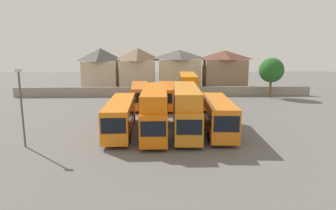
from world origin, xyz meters
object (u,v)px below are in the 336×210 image
object	(u,v)px
bus_7	(188,88)
bus_2	(155,108)
bus_6	(165,94)
tree_left_of_lot	(271,70)
bus_5	(140,94)
house_terrace_left	(101,69)
bus_3	(186,107)
bus_1	(121,115)
house_terrace_right	(179,70)
bus_4	(218,114)
lamp_post_lot_edge	(21,104)
house_terrace_centre	(138,69)
house_terrace_far_right	(224,70)

from	to	relation	value
bus_7	bus_2	bearing A→B (deg)	-15.14
bus_6	tree_left_of_lot	xyz separation A→B (m)	(19.57, 7.94, 3.10)
bus_6	bus_5	bearing A→B (deg)	-86.11
house_terrace_left	tree_left_of_lot	xyz separation A→B (m)	(32.98, -10.90, 0.38)
bus_3	house_terrace_left	size ratio (longest dim) A/B	1.32
bus_1	house_terrace_left	bearing A→B (deg)	-167.13
house_terrace_left	house_terrace_right	distance (m)	16.81
bus_2	bus_4	world-z (taller)	bus_2
bus_1	house_terrace_right	distance (m)	33.53
lamp_post_lot_edge	bus_6	bearing A→B (deg)	55.02
house_terrace_left	tree_left_of_lot	distance (m)	34.74
bus_4	tree_left_of_lot	xyz separation A→B (m)	(14.46, 22.77, 3.01)
bus_1	lamp_post_lot_edge	distance (m)	9.42
bus_7	lamp_post_lot_edge	distance (m)	25.36
bus_7	house_terrace_left	world-z (taller)	house_terrace_left
bus_4	tree_left_of_lot	distance (m)	27.14
bus_3	house_terrace_left	world-z (taller)	house_terrace_left
bus_4	house_terrace_left	xyz separation A→B (m)	(-18.52, 33.67, 2.63)
house_terrace_centre	bus_4	bearing A→B (deg)	-72.48
house_terrace_right	house_terrace_far_right	world-z (taller)	house_terrace_right
house_terrace_far_right	bus_2	bearing A→B (deg)	-114.17
bus_2	bus_1	bearing A→B (deg)	-97.18
bus_4	house_terrace_centre	distance (m)	34.86
bus_6	house_terrace_centre	size ratio (longest dim) A/B	1.32
bus_2	house_terrace_left	distance (m)	35.86
bus_3	lamp_post_lot_edge	bearing A→B (deg)	-71.55
bus_5	bus_4	bearing A→B (deg)	27.17
bus_7	bus_3	bearing A→B (deg)	-3.45
bus_5	bus_1	bearing A→B (deg)	-8.87
bus_4	bus_5	xyz separation A→B (m)	(-9.00, 14.81, -0.06)
bus_7	house_terrace_far_right	xyz separation A→B (m)	(9.64, 17.54, 1.55)
bus_1	bus_5	bearing A→B (deg)	174.07
house_terrace_right	bus_1	bearing A→B (deg)	-104.66
house_terrace_far_right	lamp_post_lot_edge	bearing A→B (deg)	-125.76
bus_3	house_terrace_far_right	size ratio (longest dim) A/B	1.31
bus_2	bus_3	size ratio (longest dim) A/B	1.00
bus_3	house_terrace_centre	bearing A→B (deg)	-165.02
bus_1	bus_6	distance (m)	15.32
bus_1	house_terrace_right	bearing A→B (deg)	164.18
bus_6	lamp_post_lot_edge	world-z (taller)	lamp_post_lot_edge
bus_7	bus_6	bearing A→B (deg)	-83.28
bus_1	house_terrace_centre	world-z (taller)	house_terrace_centre
house_terrace_left	lamp_post_lot_edge	world-z (taller)	house_terrace_left
house_terrace_right	tree_left_of_lot	xyz separation A→B (m)	(16.20, -9.96, 0.58)
bus_2	bus_6	xyz separation A→B (m)	(1.50, 14.93, -0.77)
bus_4	house_terrace_right	bearing A→B (deg)	-173.54
bus_5	house_terrace_centre	size ratio (longest dim) A/B	1.22
lamp_post_lot_edge	house_terrace_left	bearing A→B (deg)	90.35
bus_3	bus_6	xyz separation A→B (m)	(-1.79, 14.62, -0.82)
house_terrace_left	house_terrace_far_right	distance (m)	26.60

